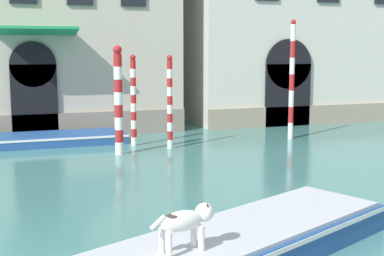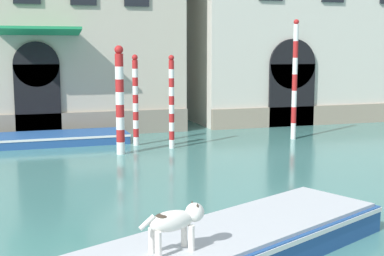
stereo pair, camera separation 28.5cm
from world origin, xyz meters
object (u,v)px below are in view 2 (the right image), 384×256
at_px(mooring_pole_2, 295,80).
at_px(mooring_pole_3, 135,100).
at_px(dog_on_deck, 176,221).
at_px(mooring_pole_1, 172,102).
at_px(boat_moored_near_palazzo, 52,138).
at_px(boat_foreground, 204,253).
at_px(mooring_pole_0, 120,100).

relative_size(mooring_pole_2, mooring_pole_3, 1.40).
relative_size(dog_on_deck, mooring_pole_1, 0.32).
bearing_deg(boat_moored_near_palazzo, dog_on_deck, -85.34).
distance_m(boat_foreground, mooring_pole_3, 11.29).
bearing_deg(boat_foreground, mooring_pole_3, 59.51).
bearing_deg(mooring_pole_3, dog_on_deck, -98.52).
bearing_deg(boat_foreground, dog_on_deck, -168.08).
height_order(boat_foreground, boat_moored_near_palazzo, boat_foreground).
relative_size(dog_on_deck, mooring_pole_3, 0.32).
height_order(dog_on_deck, mooring_pole_0, mooring_pole_0).
xyz_separation_m(mooring_pole_0, mooring_pole_1, (1.88, 0.51, -0.17)).
distance_m(mooring_pole_0, mooring_pole_1, 1.96).
bearing_deg(dog_on_deck, mooring_pole_0, 71.51).
bearing_deg(mooring_pole_3, mooring_pole_2, -4.47).
xyz_separation_m(boat_moored_near_palazzo, mooring_pole_3, (2.89, -1.22, 1.44)).
xyz_separation_m(dog_on_deck, mooring_pole_3, (1.73, 11.57, 0.64)).
bearing_deg(dog_on_deck, mooring_pole_1, 61.93).
height_order(mooring_pole_1, mooring_pole_2, mooring_pole_2).
height_order(boat_foreground, mooring_pole_0, mooring_pole_0).
distance_m(mooring_pole_1, mooring_pole_3, 1.43).
height_order(boat_moored_near_palazzo, mooring_pole_0, mooring_pole_0).
bearing_deg(boat_moored_near_palazzo, mooring_pole_2, -11.22).
bearing_deg(mooring_pole_2, mooring_pole_3, 175.53).
distance_m(dog_on_deck, mooring_pole_0, 10.19).
bearing_deg(boat_moored_near_palazzo, boat_foreground, -82.57).
xyz_separation_m(mooring_pole_2, mooring_pole_3, (-6.05, 0.47, -0.64)).
bearing_deg(boat_moored_near_palazzo, mooring_pole_3, -23.40).
xyz_separation_m(mooring_pole_1, mooring_pole_2, (4.98, 0.47, 0.65)).
distance_m(mooring_pole_2, mooring_pole_3, 6.11).
bearing_deg(mooring_pole_0, dog_on_deck, -95.23).
bearing_deg(mooring_pole_2, mooring_pole_0, -171.90).
bearing_deg(mooring_pole_3, boat_foreground, -95.97).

